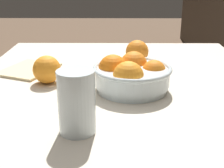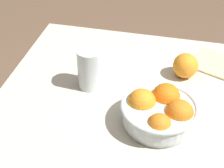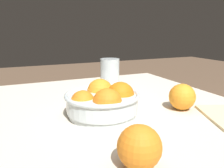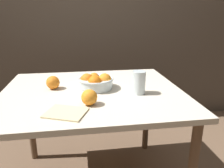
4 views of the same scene
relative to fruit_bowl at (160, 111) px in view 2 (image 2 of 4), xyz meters
The scene contains 5 objects.
dining_table 0.13m from the fruit_bowl, 130.25° to the right, with size 1.09×0.92×0.73m.
fruit_bowl is the anchor object (origin of this frame).
juice_glass 0.27m from the fruit_bowl, 27.25° to the right, with size 0.08×0.08×0.14m.
orange_loose_near_bowl 0.25m from the fruit_bowl, 102.09° to the right, with size 0.08×0.08×0.08m, color orange.
napkin 0.38m from the fruit_bowl, 116.92° to the right, with size 0.18×0.15×0.01m, color beige.
Camera 2 is at (-0.02, 0.83, 1.49)m, focal length 60.00 mm.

